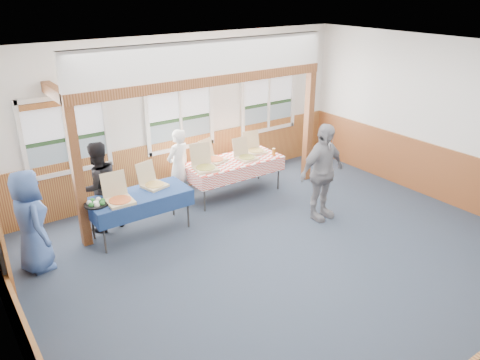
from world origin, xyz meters
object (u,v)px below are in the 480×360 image
(woman_white, at_px, (179,167))
(man_blue, at_px, (31,221))
(woman_black, at_px, (99,187))
(table_left, at_px, (139,197))
(table_right, at_px, (234,162))
(person_grey, at_px, (322,172))

(woman_white, xyz_separation_m, man_blue, (-2.94, -0.82, 0.05))
(woman_white, xyz_separation_m, woman_black, (-1.66, -0.16, 0.05))
(table_left, height_order, woman_white, woman_white)
(woman_white, bearing_deg, man_blue, -2.42)
(table_left, relative_size, table_right, 0.84)
(woman_white, height_order, woman_black, woman_black)
(table_right, relative_size, man_blue, 1.35)
(table_right, xyz_separation_m, woman_black, (-2.78, 0.12, 0.11))
(person_grey, bearing_deg, table_left, 151.67)
(woman_black, xyz_separation_m, person_grey, (3.50, -1.93, 0.10))
(table_right, height_order, person_grey, person_grey)
(man_blue, height_order, person_grey, person_grey)
(table_right, bearing_deg, person_grey, -47.32)
(man_blue, distance_m, person_grey, 4.94)
(man_blue, bearing_deg, table_left, -91.56)
(person_grey, bearing_deg, man_blue, 161.37)
(table_right, height_order, woman_white, woman_white)
(table_left, xyz_separation_m, table_right, (2.26, 0.43, 0.01))
(table_right, relative_size, person_grey, 1.20)
(woman_black, relative_size, man_blue, 1.00)
(woman_white, bearing_deg, person_grey, 113.30)
(person_grey, bearing_deg, woman_black, 147.48)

